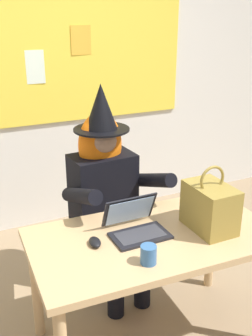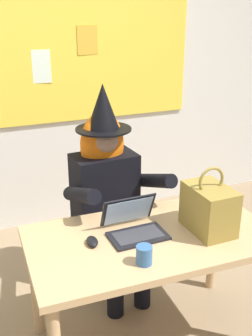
% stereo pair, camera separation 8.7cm
% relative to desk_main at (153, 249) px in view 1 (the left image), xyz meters
% --- Properties ---
extents(wall_back_bulletin, '(5.33, 1.94, 2.65)m').
position_rel_desk_main_xyz_m(wall_back_bulletin, '(-0.02, 1.75, 0.71)').
color(wall_back_bulletin, silver).
rests_on(wall_back_bulletin, ground).
extents(desk_main, '(1.38, 0.79, 0.72)m').
position_rel_desk_main_xyz_m(desk_main, '(0.00, 0.00, 0.00)').
color(desk_main, tan).
rests_on(desk_main, ground).
extents(chair_at_desk, '(0.46, 0.46, 0.91)m').
position_rel_desk_main_xyz_m(chair_at_desk, '(-0.02, 0.72, -0.12)').
color(chair_at_desk, '#2D3347').
rests_on(chair_at_desk, ground).
extents(person_costumed, '(0.61, 0.66, 1.44)m').
position_rel_desk_main_xyz_m(person_costumed, '(-0.02, 0.60, 0.17)').
color(person_costumed, black).
rests_on(person_costumed, ground).
extents(laptop, '(0.31, 0.27, 0.19)m').
position_rel_desk_main_xyz_m(laptop, '(-0.08, 0.07, 0.14)').
color(laptop, black).
rests_on(laptop, desk_main).
extents(computer_mouse, '(0.07, 0.11, 0.03)m').
position_rel_desk_main_xyz_m(computer_mouse, '(-0.33, 0.05, 0.11)').
color(computer_mouse, black).
rests_on(computer_mouse, desk_main).
extents(handbag, '(0.20, 0.30, 0.38)m').
position_rel_desk_main_xyz_m(handbag, '(0.31, -0.07, 0.23)').
color(handbag, olive).
rests_on(handbag, desk_main).
extents(coffee_mug, '(0.08, 0.08, 0.09)m').
position_rel_desk_main_xyz_m(coffee_mug, '(-0.15, -0.22, 0.14)').
color(coffee_mug, '#336099').
rests_on(coffee_mug, desk_main).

